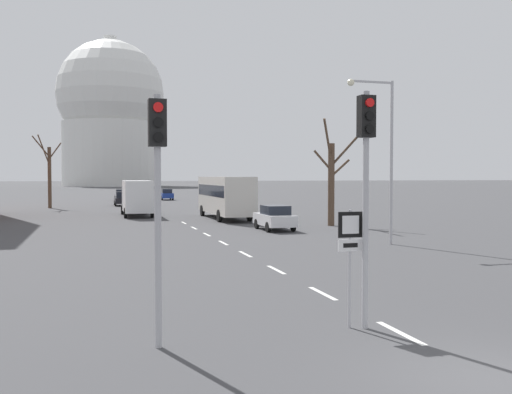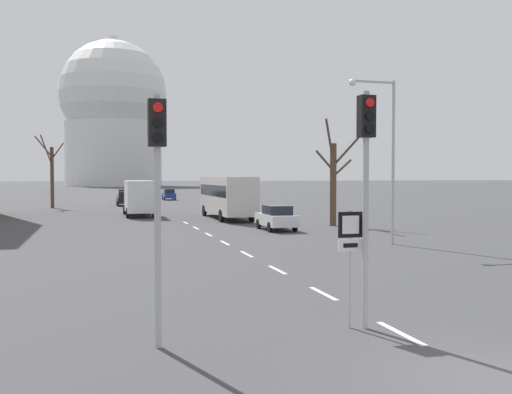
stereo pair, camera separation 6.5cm
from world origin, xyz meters
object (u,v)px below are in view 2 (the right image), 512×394
(city_bus, at_px, (227,194))
(street_lamp_right, at_px, (385,144))
(sedan_near_right, at_px, (276,218))
(sedan_far_left, at_px, (124,195))
(traffic_signal_near_left, at_px, (157,172))
(sedan_mid_centre, at_px, (125,199))
(delivery_truck, at_px, (139,197))
(traffic_signal_centre_tall, at_px, (366,164))
(sedan_near_left, at_px, (169,194))
(route_sign_post, at_px, (350,247))

(city_bus, bearing_deg, street_lamp_right, -79.04)
(street_lamp_right, relative_size, sedan_near_right, 2.04)
(sedan_far_left, bearing_deg, traffic_signal_near_left, -92.17)
(street_lamp_right, bearing_deg, traffic_signal_near_left, -131.92)
(traffic_signal_near_left, xyz_separation_m, sedan_mid_centre, (2.23, 57.84, -2.79))
(delivery_truck, bearing_deg, traffic_signal_centre_tall, -86.64)
(sedan_near_right, relative_size, delivery_truck, 0.57)
(sedan_near_right, bearing_deg, sedan_near_left, 90.99)
(sedan_near_left, relative_size, sedan_near_right, 1.01)
(traffic_signal_centre_tall, height_order, street_lamp_right, street_lamp_right)
(traffic_signal_near_left, xyz_separation_m, delivery_truck, (2.49, 39.26, -1.92))
(sedan_mid_centre, bearing_deg, sedan_far_left, 87.98)
(traffic_signal_near_left, distance_m, route_sign_post, 4.79)
(route_sign_post, height_order, city_bus, city_bus)
(traffic_signal_centre_tall, relative_size, traffic_signal_near_left, 1.05)
(traffic_signal_centre_tall, height_order, delivery_truck, traffic_signal_centre_tall)
(sedan_near_left, bearing_deg, traffic_signal_near_left, -97.27)
(traffic_signal_near_left, height_order, sedan_near_right, traffic_signal_near_left)
(sedan_near_right, distance_m, city_bus, 10.77)
(sedan_near_left, bearing_deg, city_bus, -90.01)
(sedan_near_left, height_order, delivery_truck, delivery_truck)
(traffic_signal_centre_tall, distance_m, sedan_mid_centre, 57.81)
(traffic_signal_centre_tall, height_order, route_sign_post, traffic_signal_centre_tall)
(traffic_signal_near_left, height_order, sedan_mid_centre, traffic_signal_near_left)
(city_bus, bearing_deg, sedan_near_right, -85.40)
(sedan_far_left, bearing_deg, delivery_truck, -90.50)
(city_bus, bearing_deg, sedan_mid_centre, 106.68)
(route_sign_post, relative_size, sedan_mid_centre, 0.61)
(street_lamp_right, height_order, sedan_far_left, street_lamp_right)
(street_lamp_right, distance_m, sedan_near_right, 10.41)
(traffic_signal_centre_tall, relative_size, city_bus, 0.51)
(city_bus, bearing_deg, traffic_signal_centre_tall, -97.56)
(sedan_near_left, height_order, city_bus, city_bus)
(delivery_truck, bearing_deg, sedan_near_right, -63.94)
(delivery_truck, bearing_deg, street_lamp_right, -66.71)
(street_lamp_right, relative_size, sedan_mid_centre, 1.87)
(sedan_near_right, height_order, sedan_mid_centre, sedan_mid_centre)
(traffic_signal_centre_tall, xyz_separation_m, route_sign_post, (-0.32, 0.14, -1.91))
(street_lamp_right, relative_size, sedan_far_left, 2.19)
(street_lamp_right, distance_m, sedan_mid_centre, 44.81)
(sedan_mid_centre, bearing_deg, traffic_signal_centre_tall, -87.47)
(sedan_near_right, xyz_separation_m, sedan_mid_centre, (-7.93, 34.27, -0.00))
(route_sign_post, bearing_deg, traffic_signal_centre_tall, -23.62)
(traffic_signal_centre_tall, distance_m, street_lamp_right, 16.71)
(traffic_signal_near_left, xyz_separation_m, sedan_far_left, (2.78, 73.45, -2.82))
(delivery_truck, bearing_deg, route_sign_post, -87.11)
(traffic_signal_centre_tall, xyz_separation_m, street_lamp_right, (8.33, 14.43, 1.40))
(sedan_mid_centre, bearing_deg, sedan_near_right, -76.97)
(sedan_near_left, relative_size, delivery_truck, 0.58)
(sedan_near_right, height_order, city_bus, city_bus)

